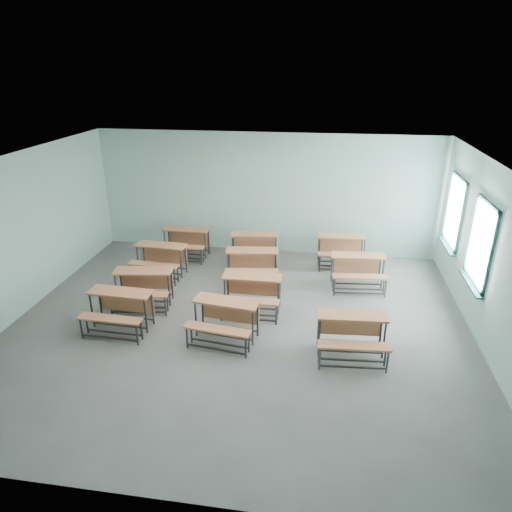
% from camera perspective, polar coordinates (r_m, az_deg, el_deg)
% --- Properties ---
extents(room, '(9.04, 8.04, 3.24)m').
position_cam_1_polar(room, '(8.45, -1.72, 0.71)').
color(room, slate).
rests_on(room, ground).
extents(desk_unit_r0c0, '(1.25, 0.87, 0.76)m').
position_cam_1_polar(desk_unit_r0c0, '(9.18, -16.77, -5.93)').
color(desk_unit_r0c0, '#AD643E').
rests_on(desk_unit_r0c0, ground).
extents(desk_unit_r0c1, '(1.32, 0.98, 0.76)m').
position_cam_1_polar(desk_unit_r0c1, '(8.49, -3.96, -7.40)').
color(desk_unit_r0c1, '#AD643E').
rests_on(desk_unit_r0c1, ground).
extents(desk_unit_r0c2, '(1.27, 0.90, 0.76)m').
position_cam_1_polar(desk_unit_r0c2, '(8.21, 11.89, -9.04)').
color(desk_unit_r0c2, '#AD643E').
rests_on(desk_unit_r0c2, ground).
extents(desk_unit_r1c0, '(1.31, 0.97, 0.76)m').
position_cam_1_polar(desk_unit_r1c0, '(9.94, -13.98, -3.30)').
color(desk_unit_r1c0, '#AD643E').
rests_on(desk_unit_r1c0, ground).
extents(desk_unit_r1c1, '(1.23, 0.83, 0.76)m').
position_cam_1_polar(desk_unit_r1c1, '(9.40, -0.54, -4.15)').
color(desk_unit_r1c1, '#AD643E').
rests_on(desk_unit_r1c1, ground).
extents(desk_unit_r2c0, '(1.28, 0.91, 0.76)m').
position_cam_1_polar(desk_unit_r2c0, '(11.24, -11.95, 0.04)').
color(desk_unit_r2c0, '#AD643E').
rests_on(desk_unit_r2c0, ground).
extents(desk_unit_r2c1, '(1.32, 0.97, 0.76)m').
position_cam_1_polar(desk_unit_r2c1, '(10.68, -0.49, -0.67)').
color(desk_unit_r2c1, '#AD643E').
rests_on(desk_unit_r2c1, ground).
extents(desk_unit_r2c2, '(1.29, 0.92, 0.76)m').
position_cam_1_polar(desk_unit_r2c2, '(10.66, 12.63, -1.31)').
color(desk_unit_r2c2, '#AD643E').
rests_on(desk_unit_r2c2, ground).
extents(desk_unit_r3c0, '(1.23, 0.83, 0.76)m').
position_cam_1_polar(desk_unit_r3c0, '(12.20, -8.83, 2.14)').
color(desk_unit_r3c0, '#AD643E').
rests_on(desk_unit_r3c0, ground).
extents(desk_unit_r3c1, '(1.31, 0.97, 0.76)m').
position_cam_1_polar(desk_unit_r3c1, '(11.70, -0.20, 1.50)').
color(desk_unit_r3c1, '#AD643E').
rests_on(desk_unit_r3c1, ground).
extents(desk_unit_r3c2, '(1.27, 0.90, 0.76)m').
position_cam_1_polar(desk_unit_r3c2, '(11.76, 10.66, 1.21)').
color(desk_unit_r3c2, '#AD643E').
rests_on(desk_unit_r3c2, ground).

